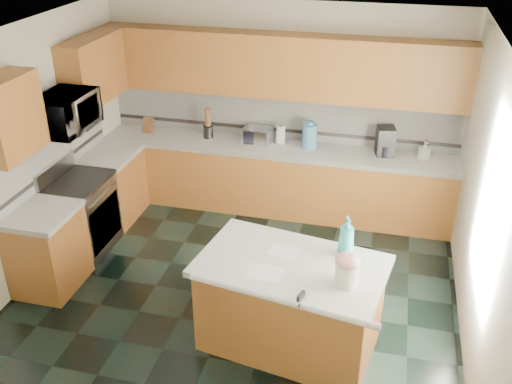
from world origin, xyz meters
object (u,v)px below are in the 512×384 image
(knife_block, at_px, (148,125))
(treat_jar, at_px, (347,274))
(toaster_oven, at_px, (258,136))
(island_base, at_px, (290,307))
(island_top, at_px, (291,266))
(coffee_maker, at_px, (385,141))
(soap_bottle_island, at_px, (347,236))

(knife_block, bearing_deg, treat_jar, -35.03)
(treat_jar, height_order, toaster_oven, toaster_oven)
(toaster_oven, bearing_deg, island_base, -60.45)
(knife_block, relative_size, toaster_oven, 0.59)
(knife_block, distance_m, toaster_oven, 1.53)
(toaster_oven, bearing_deg, treat_jar, -52.98)
(island_base, xyz_separation_m, toaster_oven, (-0.94, 2.57, 0.60))
(island_base, bearing_deg, treat_jar, -10.89)
(toaster_oven, bearing_deg, island_top, -60.45)
(coffee_maker, bearing_deg, soap_bottle_island, -107.68)
(treat_jar, distance_m, knife_block, 4.04)
(island_base, xyz_separation_m, soap_bottle_island, (0.45, 0.26, 0.68))
(knife_block, bearing_deg, island_top, -38.30)
(treat_jar, height_order, soap_bottle_island, soap_bottle_island)
(island_top, bearing_deg, knife_block, 143.35)
(island_base, relative_size, island_top, 0.94)
(island_top, bearing_deg, island_base, 0.00)
(treat_jar, bearing_deg, coffee_maker, 110.96)
(soap_bottle_island, bearing_deg, coffee_maker, 65.15)
(island_top, height_order, knife_block, knife_block)
(island_base, relative_size, toaster_oven, 4.27)
(treat_jar, relative_size, soap_bottle_island, 0.53)
(toaster_oven, distance_m, coffee_maker, 1.62)
(island_base, distance_m, treat_jar, 0.79)
(island_base, height_order, knife_block, knife_block)
(island_base, xyz_separation_m, knife_block, (-2.46, 2.57, 0.60))
(island_base, xyz_separation_m, island_top, (0.00, 0.00, 0.46))
(island_top, xyz_separation_m, toaster_oven, (-0.94, 2.57, 0.14))
(island_top, bearing_deg, toaster_oven, 119.63)
(treat_jar, distance_m, toaster_oven, 3.11)
(island_top, distance_m, treat_jar, 0.55)
(island_base, height_order, island_top, island_top)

